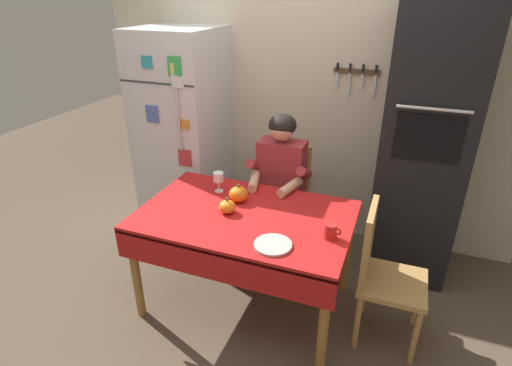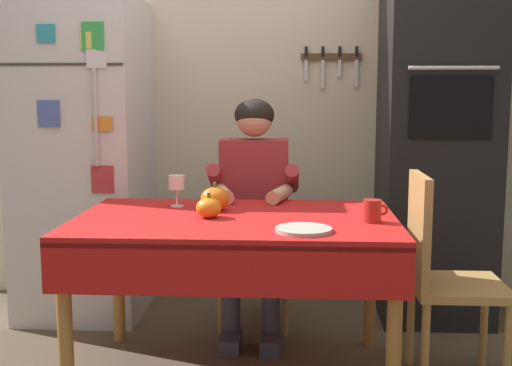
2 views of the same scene
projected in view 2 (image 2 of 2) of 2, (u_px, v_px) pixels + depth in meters
The scene contains 12 objects.
back_wall_assembly at pixel (261, 88), 4.00m from camera, with size 3.70×0.13×2.60m.
refrigerator at pixel (84, 158), 3.73m from camera, with size 0.68×0.71×1.80m.
wall_oven at pixel (437, 133), 3.63m from camera, with size 0.60×0.64×2.10m.
dining_table at pixel (235, 236), 2.84m from camera, with size 1.40×0.90×0.74m.
chair_behind_person at pixel (256, 230), 3.64m from camera, with size 0.40×0.40×0.93m.
seated_person at pixel (254, 196), 3.42m from camera, with size 0.47×0.55×1.25m.
chair_right_side at pixel (441, 269), 2.85m from camera, with size 0.40×0.40×0.93m.
coffee_mug at pixel (373, 211), 2.72m from camera, with size 0.10×0.08×0.10m.
wine_glass at pixel (177, 184), 3.07m from camera, with size 0.08×0.08×0.15m.
pumpkin_large at pixel (215, 199), 2.99m from camera, with size 0.13×0.13×0.13m.
pumpkin_medium at pixel (209, 208), 2.82m from camera, with size 0.11×0.11×0.11m.
serving_tray at pixel (304, 230), 2.54m from camera, with size 0.22×0.22×0.02m, color #B7B2A8.
Camera 2 is at (0.25, -2.69, 1.29)m, focal length 45.66 mm.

